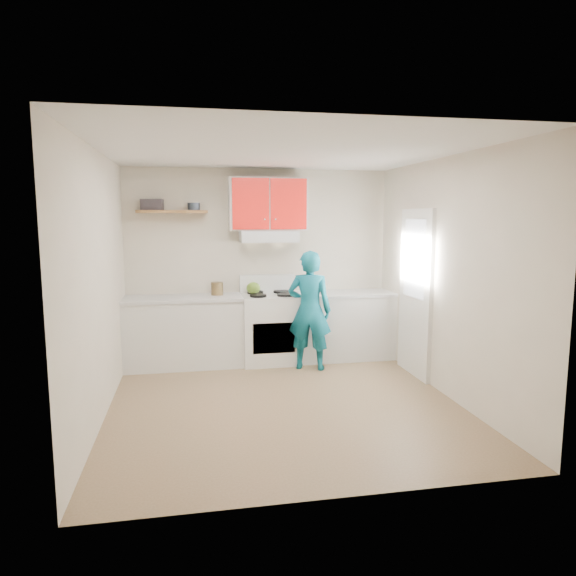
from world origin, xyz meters
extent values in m
plane|color=brown|center=(0.00, 0.00, 0.00)|extent=(3.80, 3.80, 0.00)
cube|color=white|center=(0.00, 0.00, 2.60)|extent=(3.60, 3.80, 0.04)
cube|color=beige|center=(0.00, 1.90, 1.30)|extent=(3.60, 0.04, 2.60)
cube|color=beige|center=(0.00, -1.90, 1.30)|extent=(3.60, 0.04, 2.60)
cube|color=beige|center=(-1.80, 0.00, 1.30)|extent=(0.04, 3.80, 2.60)
cube|color=beige|center=(1.80, 0.00, 1.30)|extent=(0.04, 3.80, 2.60)
cube|color=white|center=(1.78, 0.70, 1.02)|extent=(0.05, 0.85, 2.05)
cube|color=white|center=(1.75, 0.70, 1.45)|extent=(0.01, 0.55, 0.95)
cube|color=silver|center=(-1.04, 1.60, 0.45)|extent=(1.52, 0.60, 0.90)
cube|color=silver|center=(1.14, 1.60, 0.45)|extent=(1.32, 0.60, 0.90)
cube|color=white|center=(0.10, 1.57, 0.46)|extent=(0.76, 0.65, 0.92)
cube|color=silver|center=(0.10, 1.68, 1.70)|extent=(0.76, 0.44, 0.15)
cube|color=red|center=(0.10, 1.73, 2.12)|extent=(1.02, 0.33, 0.70)
cube|color=brown|center=(-1.15, 1.75, 2.02)|extent=(0.90, 0.30, 0.04)
cube|color=#373136|center=(-1.40, 1.78, 2.11)|extent=(0.29, 0.22, 0.14)
cylinder|color=#333D4C|center=(-0.87, 1.74, 2.09)|extent=(0.18, 0.18, 0.10)
ellipsoid|color=#557721|center=(-0.11, 1.68, 1.00)|extent=(0.20, 0.20, 0.16)
cylinder|color=brown|center=(-0.60, 1.68, 1.00)|extent=(0.18, 0.18, 0.19)
cube|color=olive|center=(0.99, 1.62, 0.91)|extent=(0.34, 0.25, 0.02)
cube|color=red|center=(1.41, 1.58, 0.90)|extent=(0.33, 0.28, 0.01)
imported|color=#0C5B6E|center=(0.55, 1.16, 0.77)|extent=(0.66, 0.55, 1.54)
camera|label=1|loc=(-0.93, -5.13, 1.96)|focal=31.99mm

